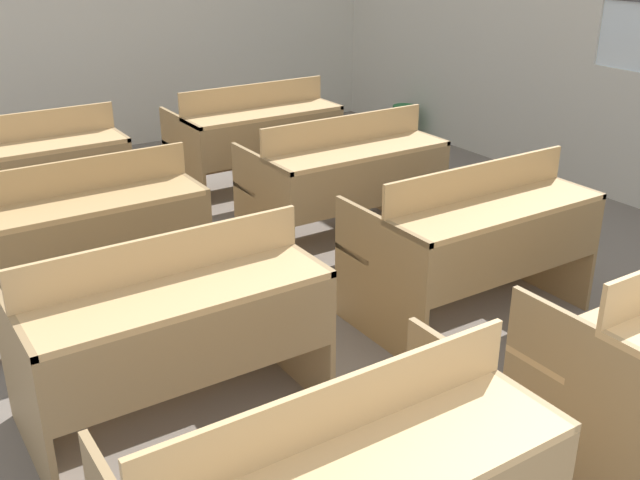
# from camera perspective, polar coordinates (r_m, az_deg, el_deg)

# --- Properties ---
(wall_right_with_window) EXTENTS (0.06, 7.29, 2.85)m
(wall_right_with_window) POSITION_cam_1_polar(r_m,az_deg,el_deg) (6.25, 23.07, 15.16)
(wall_right_with_window) COLOR beige
(wall_right_with_window) RESTS_ON ground_plane
(bench_second_left) EXTENTS (1.26, 0.77, 0.90)m
(bench_second_left) POSITION_cam_1_polar(r_m,az_deg,el_deg) (3.28, -11.36, -6.39)
(bench_second_left) COLOR #9A7B51
(bench_second_left) RESTS_ON ground_plane
(bench_second_right) EXTENTS (1.26, 0.77, 0.90)m
(bench_second_right) POSITION_cam_1_polar(r_m,az_deg,el_deg) (4.18, 11.64, 0.22)
(bench_second_right) COLOR olive
(bench_second_right) RESTS_ON ground_plane
(bench_third_left) EXTENTS (1.26, 0.77, 0.90)m
(bench_third_left) POSITION_cam_1_polar(r_m,az_deg,el_deg) (4.36, -17.58, 0.60)
(bench_third_left) COLOR olive
(bench_third_left) RESTS_ON ground_plane
(bench_third_right) EXTENTS (1.26, 0.77, 0.90)m
(bench_third_right) POSITION_cam_1_polar(r_m,az_deg,el_deg) (5.08, 1.87, 4.85)
(bench_third_right) COLOR #96784E
(bench_third_right) RESTS_ON ground_plane
(bench_back_left) EXTENTS (1.26, 0.77, 0.90)m
(bench_back_left) POSITION_cam_1_polar(r_m,az_deg,el_deg) (5.52, -21.30, 4.78)
(bench_back_left) COLOR #997B51
(bench_back_left) RESTS_ON ground_plane
(bench_back_right) EXTENTS (1.26, 0.77, 0.90)m
(bench_back_right) POSITION_cam_1_polar(r_m,az_deg,el_deg) (6.10, -4.97, 7.92)
(bench_back_right) COLOR #97794F
(bench_back_right) RESTS_ON ground_plane
(wastepaper_bin) EXTENTS (0.25, 0.25, 0.33)m
(wastepaper_bin) POSITION_cam_1_polar(r_m,az_deg,el_deg) (7.89, 6.43, 8.98)
(wastepaper_bin) COLOR #1E6B33
(wastepaper_bin) RESTS_ON ground_plane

